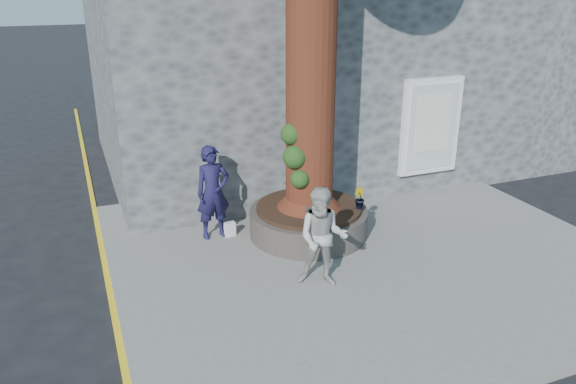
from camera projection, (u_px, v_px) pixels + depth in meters
name	position (u px, v px, depth m)	size (l,w,h in m)	color
ground	(312.00, 297.00, 9.12)	(120.00, 120.00, 0.00)	black
pavement	(364.00, 252.00, 10.48)	(9.00, 8.00, 0.12)	slate
yellow_line	(112.00, 304.00, 8.94)	(0.10, 30.00, 0.01)	yellow
stone_shop	(291.00, 45.00, 15.09)	(10.30, 8.30, 6.30)	#444649
neighbour_shop	(523.00, 39.00, 17.90)	(6.00, 8.00, 6.00)	#444649
planter	(309.00, 220.00, 10.98)	(2.30, 2.30, 0.60)	black
man	(213.00, 192.00, 10.68)	(0.67, 0.44, 1.83)	#171439
woman	(323.00, 237.00, 9.01)	(0.82, 0.64, 1.68)	#ABAAA4
shopping_bag	(230.00, 229.00, 10.97)	(0.20, 0.12, 0.28)	white
plant_a	(309.00, 216.00, 9.94)	(0.20, 0.14, 0.39)	gray
plant_b	(359.00, 198.00, 10.71)	(0.22, 0.21, 0.40)	gray
plant_c	(310.00, 217.00, 9.95)	(0.20, 0.20, 0.35)	gray
plant_d	(291.00, 186.00, 11.47)	(0.26, 0.23, 0.29)	gray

